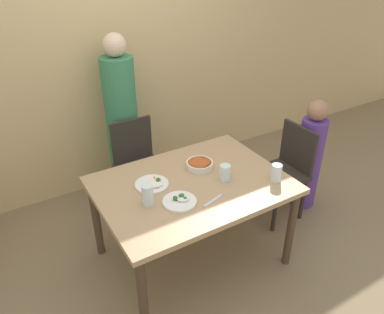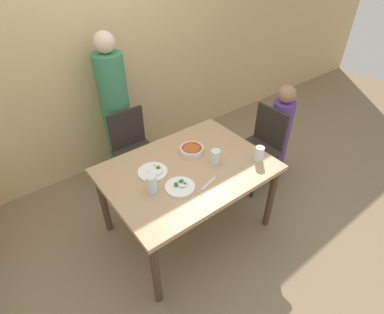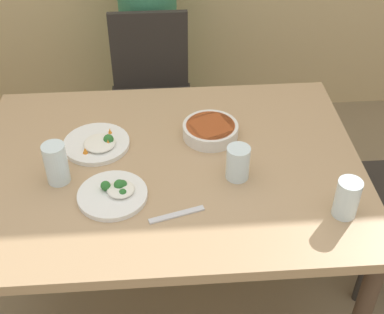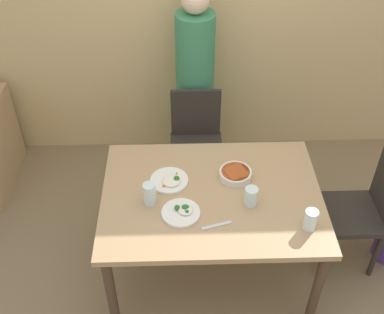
{
  "view_description": "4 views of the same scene",
  "coord_description": "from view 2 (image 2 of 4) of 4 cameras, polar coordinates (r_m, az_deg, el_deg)",
  "views": [
    {
      "loc": [
        -1.14,
        -1.9,
        2.22
      ],
      "look_at": [
        -0.01,
        -0.01,
        0.94
      ],
      "focal_mm": 35.0,
      "sensor_mm": 36.0,
      "label": 1
    },
    {
      "loc": [
        -1.13,
        -1.52,
        2.26
      ],
      "look_at": [
        0.02,
        -0.04,
        0.84
      ],
      "focal_mm": 28.0,
      "sensor_mm": 36.0,
      "label": 2
    },
    {
      "loc": [
        -0.03,
        -1.43,
        1.91
      ],
      "look_at": [
        0.08,
        0.01,
        0.73
      ],
      "focal_mm": 50.0,
      "sensor_mm": 36.0,
      "label": 3
    },
    {
      "loc": [
        -0.18,
        -2.07,
        2.79
      ],
      "look_at": [
        -0.12,
        0.09,
        0.94
      ],
      "focal_mm": 45.0,
      "sensor_mm": 36.0,
      "label": 4
    }
  ],
  "objects": [
    {
      "name": "person_child",
      "position": [
        3.39,
        16.19,
        4.23
      ],
      "size": [
        0.23,
        0.23,
        1.06
      ],
      "color": "#5B3893",
      "rests_on": "ground_plane"
    },
    {
      "name": "glass_water_tall",
      "position": [
        2.21,
        -7.67,
        -5.08
      ],
      "size": [
        0.08,
        0.08,
        0.15
      ],
      "color": "silver",
      "rests_on": "dining_table"
    },
    {
      "name": "glass_water_center",
      "position": [
        2.47,
        4.5,
        0.07
      ],
      "size": [
        0.08,
        0.08,
        0.12
      ],
      "color": "silver",
      "rests_on": "dining_table"
    },
    {
      "name": "chair_adult_spot",
      "position": [
        3.14,
        -10.89,
        1.64
      ],
      "size": [
        0.4,
        0.4,
        0.86
      ],
      "color": "#2D2823",
      "rests_on": "ground_plane"
    },
    {
      "name": "ground_plane",
      "position": [
        2.95,
        -0.72,
        -12.95
      ],
      "size": [
        10.0,
        10.0,
        0.0
      ],
      "primitive_type": "plane",
      "color": "#847051"
    },
    {
      "name": "plate_rice_child",
      "position": [
        2.4,
        -7.37,
        -2.76
      ],
      "size": [
        0.24,
        0.24,
        0.05
      ],
      "color": "white",
      "rests_on": "dining_table"
    },
    {
      "name": "chair_child_spot",
      "position": [
        3.21,
        12.88,
        2.2
      ],
      "size": [
        0.4,
        0.4,
        0.86
      ],
      "rotation": [
        0.0,
        0.0,
        -1.57
      ],
      "color": "#2D2823",
      "rests_on": "ground_plane"
    },
    {
      "name": "wall_back",
      "position": [
        3.29,
        -17.09,
        19.49
      ],
      "size": [
        10.0,
        0.06,
        2.7
      ],
      "color": "tan",
      "rests_on": "ground_plane"
    },
    {
      "name": "person_adult",
      "position": [
        3.26,
        -14.17,
        7.91
      ],
      "size": [
        0.3,
        0.3,
        1.57
      ],
      "color": "#387F56",
      "rests_on": "ground_plane"
    },
    {
      "name": "fork_steel",
      "position": [
        2.3,
        3.22,
        -5.04
      ],
      "size": [
        0.18,
        0.07,
        0.01
      ],
      "color": "silver",
      "rests_on": "dining_table"
    },
    {
      "name": "bowl_curry",
      "position": [
        2.6,
        -0.04,
        1.38
      ],
      "size": [
        0.2,
        0.2,
        0.05
      ],
      "color": "silver",
      "rests_on": "dining_table"
    },
    {
      "name": "dining_table",
      "position": [
        2.49,
        -0.83,
        -3.4
      ],
      "size": [
        1.34,
        0.99,
        0.72
      ],
      "color": "tan",
      "rests_on": "ground_plane"
    },
    {
      "name": "plate_rice_adult",
      "position": [
        2.26,
        -2.23,
        -5.56
      ],
      "size": [
        0.23,
        0.23,
        0.05
      ],
      "color": "white",
      "rests_on": "dining_table"
    },
    {
      "name": "glass_water_short",
      "position": [
        2.54,
        12.69,
        0.58
      ],
      "size": [
        0.08,
        0.08,
        0.13
      ],
      "color": "silver",
      "rests_on": "dining_table"
    }
  ]
}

